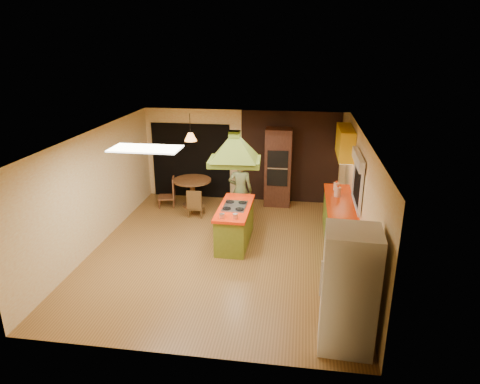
% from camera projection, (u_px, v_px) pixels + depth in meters
% --- Properties ---
extents(ground, '(6.50, 6.50, 0.00)m').
position_uv_depth(ground, '(223.00, 251.00, 9.12)').
color(ground, olive).
rests_on(ground, ground).
extents(room_walls, '(5.50, 6.50, 6.50)m').
position_uv_depth(room_walls, '(222.00, 196.00, 8.71)').
color(room_walls, beige).
rests_on(room_walls, ground).
extents(ceiling_plane, '(6.50, 6.50, 0.00)m').
position_uv_depth(ceiling_plane, '(222.00, 135.00, 8.29)').
color(ceiling_plane, silver).
rests_on(ceiling_plane, room_walls).
extents(brick_panel, '(2.64, 0.03, 2.50)m').
position_uv_depth(brick_panel, '(290.00, 158.00, 11.55)').
color(brick_panel, '#381E14').
rests_on(brick_panel, ground).
extents(nook_opening, '(2.20, 0.03, 2.10)m').
position_uv_depth(nook_opening, '(191.00, 161.00, 11.99)').
color(nook_opening, black).
rests_on(nook_opening, ground).
extents(right_counter, '(0.62, 3.05, 0.92)m').
position_uv_depth(right_counter, '(340.00, 226.00, 9.19)').
color(right_counter, olive).
rests_on(right_counter, ground).
extents(upper_cabinets, '(0.34, 1.40, 0.70)m').
position_uv_depth(upper_cabinets, '(345.00, 142.00, 10.17)').
color(upper_cabinets, yellow).
rests_on(upper_cabinets, room_walls).
extents(window_right, '(0.12, 1.35, 1.06)m').
position_uv_depth(window_right, '(358.00, 171.00, 8.54)').
color(window_right, black).
rests_on(window_right, room_walls).
extents(fluor_panel, '(1.20, 0.60, 0.03)m').
position_uv_depth(fluor_panel, '(146.00, 149.00, 7.32)').
color(fluor_panel, white).
rests_on(fluor_panel, ceiling_plane).
extents(kitchen_island, '(0.69, 1.69, 0.86)m').
position_uv_depth(kitchen_island, '(235.00, 224.00, 9.38)').
color(kitchen_island, olive).
rests_on(kitchen_island, ground).
extents(range_hood, '(1.11, 0.83, 0.80)m').
position_uv_depth(range_hood, '(234.00, 143.00, 8.77)').
color(range_hood, '#506318').
rests_on(range_hood, ceiling_plane).
extents(man, '(0.59, 0.39, 1.59)m').
position_uv_depth(man, '(240.00, 191.00, 10.38)').
color(man, '#50592F').
rests_on(man, ground).
extents(refrigerator, '(0.79, 0.75, 1.85)m').
position_uv_depth(refrigerator, '(349.00, 290.00, 6.01)').
color(refrigerator, white).
rests_on(refrigerator, ground).
extents(wall_oven, '(0.69, 0.60, 2.09)m').
position_uv_depth(wall_oven, '(278.00, 167.00, 11.39)').
color(wall_oven, '#4C2718').
rests_on(wall_oven, ground).
extents(dining_table, '(1.01, 1.01, 0.75)m').
position_uv_depth(dining_table, '(192.00, 187.00, 11.42)').
color(dining_table, brown).
rests_on(dining_table, ground).
extents(chair_left, '(0.53, 0.53, 0.80)m').
position_uv_depth(chair_left, '(166.00, 192.00, 11.47)').
color(chair_left, brown).
rests_on(chair_left, ground).
extents(chair_near, '(0.40, 0.40, 0.73)m').
position_uv_depth(chair_near, '(196.00, 202.00, 10.84)').
color(chair_near, brown).
rests_on(chair_near, ground).
extents(pendant_lamp, '(0.37, 0.37, 0.21)m').
position_uv_depth(pendant_lamp, '(190.00, 137.00, 10.97)').
color(pendant_lamp, '#FF9E3F').
rests_on(pendant_lamp, ceiling_plane).
extents(canister_large, '(0.19, 0.19, 0.22)m').
position_uv_depth(canister_large, '(338.00, 192.00, 9.59)').
color(canister_large, beige).
rests_on(canister_large, right_counter).
extents(canister_medium, '(0.15, 0.15, 0.18)m').
position_uv_depth(canister_medium, '(336.00, 186.00, 10.01)').
color(canister_medium, '#FEECCC').
rests_on(canister_medium, right_counter).
extents(canister_small, '(0.14, 0.14, 0.18)m').
position_uv_depth(canister_small, '(337.00, 192.00, 9.64)').
color(canister_small, beige).
rests_on(canister_small, right_counter).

